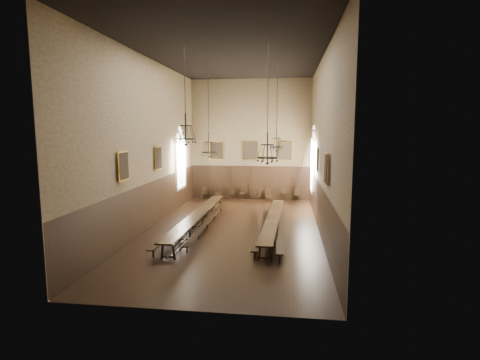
% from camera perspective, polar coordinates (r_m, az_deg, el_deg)
% --- Properties ---
extents(floor, '(9.00, 18.00, 0.02)m').
position_cam_1_polar(floor, '(20.03, -1.01, -7.64)').
color(floor, black).
rests_on(floor, ground).
extents(ceiling, '(9.00, 18.00, 0.02)m').
position_cam_1_polar(ceiling, '(19.66, -1.08, 18.61)').
color(ceiling, black).
rests_on(ceiling, ground).
extents(wall_back, '(9.00, 0.02, 9.00)m').
position_cam_1_polar(wall_back, '(28.27, 1.61, 6.12)').
color(wall_back, '#8D7957').
rests_on(wall_back, ground).
extents(wall_front, '(9.00, 0.02, 9.00)m').
position_cam_1_polar(wall_front, '(10.51, -8.16, 3.27)').
color(wall_front, '#8D7957').
rests_on(wall_front, ground).
extents(wall_left, '(0.02, 18.00, 9.00)m').
position_cam_1_polar(wall_left, '(20.47, -13.69, 5.28)').
color(wall_left, '#8D7957').
rests_on(wall_left, ground).
extents(wall_right, '(0.02, 18.00, 9.00)m').
position_cam_1_polar(wall_right, '(19.20, 12.45, 5.17)').
color(wall_right, '#8D7957').
rests_on(wall_right, ground).
extents(wainscot_panelling, '(9.00, 18.00, 2.50)m').
position_cam_1_polar(wainscot_panelling, '(19.73, -1.02, -4.11)').
color(wainscot_panelling, black).
rests_on(wainscot_panelling, floor).
extents(table_left, '(0.95, 10.77, 0.84)m').
position_cam_1_polar(table_left, '(20.26, -6.39, -6.25)').
color(table_left, black).
rests_on(table_left, floor).
extents(table_right, '(1.00, 9.79, 0.76)m').
position_cam_1_polar(table_right, '(19.68, 5.04, -6.77)').
color(table_right, black).
rests_on(table_right, floor).
extents(bench_left_outer, '(0.61, 9.95, 0.45)m').
position_cam_1_polar(bench_left_outer, '(20.35, -8.22, -6.61)').
color(bench_left_outer, black).
rests_on(bench_left_outer, floor).
extents(bench_left_inner, '(0.31, 9.04, 0.41)m').
position_cam_1_polar(bench_left_inner, '(20.39, -5.01, -6.61)').
color(bench_left_inner, black).
rests_on(bench_left_inner, floor).
extents(bench_right_inner, '(0.59, 9.66, 0.43)m').
position_cam_1_polar(bench_right_inner, '(19.95, 2.97, -6.85)').
color(bench_right_inner, black).
rests_on(bench_right_inner, floor).
extents(bench_right_outer, '(0.40, 10.42, 0.47)m').
position_cam_1_polar(bench_right_outer, '(19.96, 6.26, -6.82)').
color(bench_right_outer, black).
rests_on(bench_right_outer, floor).
extents(chair_0, '(0.47, 0.47, 0.92)m').
position_cam_1_polar(chair_0, '(28.74, -5.42, -2.36)').
color(chair_0, black).
rests_on(chair_0, floor).
extents(chair_1, '(0.47, 0.47, 0.97)m').
position_cam_1_polar(chair_1, '(28.56, -3.36, -2.37)').
color(chair_1, black).
rests_on(chair_1, floor).
extents(chair_2, '(0.49, 0.49, 0.92)m').
position_cam_1_polar(chair_2, '(28.47, -1.31, -2.42)').
color(chair_2, black).
rests_on(chair_2, floor).
extents(chair_3, '(0.54, 0.54, 1.02)m').
position_cam_1_polar(chair_3, '(28.36, 0.38, -2.39)').
color(chair_3, black).
rests_on(chair_3, floor).
extents(chair_4, '(0.48, 0.48, 0.87)m').
position_cam_1_polar(chair_4, '(28.14, 2.27, -2.57)').
color(chair_4, black).
rests_on(chair_4, floor).
extents(chair_5, '(0.46, 0.46, 0.93)m').
position_cam_1_polar(chair_5, '(28.07, 4.30, -2.57)').
color(chair_5, black).
rests_on(chair_5, floor).
extents(chair_6, '(0.49, 0.49, 0.91)m').
position_cam_1_polar(chair_6, '(28.13, 6.65, -2.60)').
color(chair_6, black).
rests_on(chair_6, floor).
extents(chair_7, '(0.47, 0.47, 0.95)m').
position_cam_1_polar(chair_7, '(28.18, 8.66, -2.59)').
color(chair_7, black).
rests_on(chair_7, floor).
extents(chandelier_back_left, '(0.93, 0.93, 5.21)m').
position_cam_1_polar(chandelier_back_left, '(21.96, -4.76, 5.04)').
color(chandelier_back_left, black).
rests_on(chandelier_back_left, ceiling).
extents(chandelier_back_right, '(0.77, 0.77, 4.83)m').
position_cam_1_polar(chandelier_back_right, '(21.27, 5.59, 5.98)').
color(chandelier_back_right, black).
rests_on(chandelier_back_right, ceiling).
extents(chandelier_front_left, '(0.94, 0.94, 4.31)m').
position_cam_1_polar(chandelier_front_left, '(17.46, -8.27, 7.07)').
color(chandelier_front_left, black).
rests_on(chandelier_front_left, ceiling).
extents(chandelier_front_right, '(0.92, 0.92, 5.14)m').
position_cam_1_polar(chandelier_front_right, '(16.91, 4.20, 4.46)').
color(chandelier_front_right, black).
rests_on(chandelier_front_right, ceiling).
extents(portrait_back_0, '(1.10, 0.12, 1.40)m').
position_cam_1_polar(portrait_back_0, '(28.55, -3.64, 4.52)').
color(portrait_back_0, gold).
rests_on(portrait_back_0, wall_back).
extents(portrait_back_1, '(1.10, 0.12, 1.40)m').
position_cam_1_polar(portrait_back_1, '(28.17, 1.57, 4.49)').
color(portrait_back_1, gold).
rests_on(portrait_back_1, wall_back).
extents(portrait_back_2, '(1.10, 0.12, 1.40)m').
position_cam_1_polar(portrait_back_2, '(28.03, 6.88, 4.42)').
color(portrait_back_2, gold).
rests_on(portrait_back_2, wall_back).
extents(portrait_left_0, '(0.12, 1.00, 1.30)m').
position_cam_1_polar(portrait_left_0, '(21.41, -12.34, 3.27)').
color(portrait_left_0, gold).
rests_on(portrait_left_0, wall_left).
extents(portrait_left_1, '(0.12, 1.00, 1.30)m').
position_cam_1_polar(portrait_left_1, '(17.25, -17.34, 2.06)').
color(portrait_left_1, gold).
rests_on(portrait_left_1, wall_left).
extents(portrait_right_0, '(0.12, 1.00, 1.30)m').
position_cam_1_polar(portrait_right_0, '(20.23, 11.77, 3.04)').
color(portrait_right_0, gold).
rests_on(portrait_right_0, wall_right).
extents(portrait_right_1, '(0.12, 1.00, 1.30)m').
position_cam_1_polar(portrait_right_1, '(15.77, 13.02, 1.71)').
color(portrait_right_1, gold).
rests_on(portrait_right_1, wall_right).
extents(window_right, '(0.20, 2.20, 4.60)m').
position_cam_1_polar(window_right, '(24.74, 11.06, 3.19)').
color(window_right, white).
rests_on(window_right, wall_right).
extents(window_left, '(0.20, 2.20, 4.60)m').
position_cam_1_polar(window_left, '(25.72, -9.08, 3.41)').
color(window_left, white).
rests_on(window_left, wall_left).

